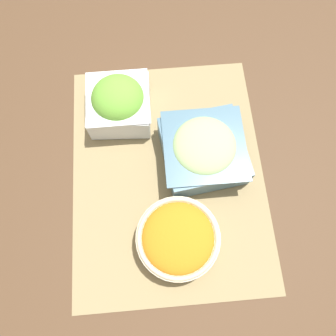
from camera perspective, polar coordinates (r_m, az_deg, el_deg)
ground_plane at (r=0.70m, az=0.00°, el=-0.91°), size 3.00×3.00×0.00m
placemat at (r=0.70m, az=0.00°, el=-0.86°), size 0.53×0.40×0.00m
lettuce_bowl at (r=0.72m, az=-8.56°, el=11.21°), size 0.14×0.14×0.10m
carrot_bowl at (r=0.63m, az=1.74°, el=-12.14°), size 0.16×0.16×0.06m
cucumber_bowl at (r=0.67m, az=6.20°, el=3.23°), size 0.18×0.18×0.08m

